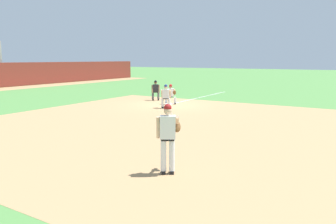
{
  "coord_description": "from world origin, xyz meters",
  "views": [
    {
      "loc": [
        -18.25,
        -11.1,
        3.0
      ],
      "look_at": [
        -7.85,
        -4.76,
        1.01
      ],
      "focal_mm": 35.0,
      "sensor_mm": 36.0,
      "label": 1
    }
  ],
  "objects_px": {
    "pitcher": "(168,134)",
    "umpire": "(156,89)",
    "first_base_bag": "(168,104)",
    "baseball": "(172,114)",
    "baserunner": "(166,95)",
    "first_baseman": "(171,93)"
  },
  "relations": [
    {
      "from": "pitcher",
      "to": "umpire",
      "type": "relative_size",
      "value": 1.27
    },
    {
      "from": "first_base_bag",
      "to": "pitcher",
      "type": "relative_size",
      "value": 0.2
    },
    {
      "from": "baseball",
      "to": "umpire",
      "type": "distance_m",
      "value": 6.33
    },
    {
      "from": "baserunner",
      "to": "umpire",
      "type": "bearing_deg",
      "value": 42.68
    },
    {
      "from": "baserunner",
      "to": "umpire",
      "type": "distance_m",
      "value": 3.91
    },
    {
      "from": "pitcher",
      "to": "baserunner",
      "type": "bearing_deg",
      "value": 32.07
    },
    {
      "from": "baserunner",
      "to": "umpire",
      "type": "height_order",
      "value": "same"
    },
    {
      "from": "first_base_bag",
      "to": "baserunner",
      "type": "relative_size",
      "value": 0.26
    },
    {
      "from": "baserunner",
      "to": "umpire",
      "type": "xyz_separation_m",
      "value": [
        2.88,
        2.65,
        0.0
      ]
    },
    {
      "from": "baseball",
      "to": "baserunner",
      "type": "xyz_separation_m",
      "value": [
        1.83,
        1.51,
        0.76
      ]
    },
    {
      "from": "pitcher",
      "to": "first_baseman",
      "type": "height_order",
      "value": "pitcher"
    },
    {
      "from": "pitcher",
      "to": "umpire",
      "type": "distance_m",
      "value": 15.44
    },
    {
      "from": "pitcher",
      "to": "baserunner",
      "type": "height_order",
      "value": "pitcher"
    },
    {
      "from": "first_base_bag",
      "to": "umpire",
      "type": "height_order",
      "value": "umpire"
    },
    {
      "from": "baseball",
      "to": "umpire",
      "type": "height_order",
      "value": "umpire"
    },
    {
      "from": "baseball",
      "to": "baserunner",
      "type": "bearing_deg",
      "value": 39.53
    },
    {
      "from": "first_baseman",
      "to": "baserunner",
      "type": "height_order",
      "value": "baserunner"
    },
    {
      "from": "umpire",
      "to": "first_baseman",
      "type": "bearing_deg",
      "value": -121.26
    },
    {
      "from": "baseball",
      "to": "baserunner",
      "type": "distance_m",
      "value": 2.49
    },
    {
      "from": "baserunner",
      "to": "pitcher",
      "type": "bearing_deg",
      "value": -147.93
    },
    {
      "from": "first_baseman",
      "to": "pitcher",
      "type": "bearing_deg",
      "value": -149.43
    },
    {
      "from": "baseball",
      "to": "umpire",
      "type": "bearing_deg",
      "value": 41.49
    }
  ]
}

